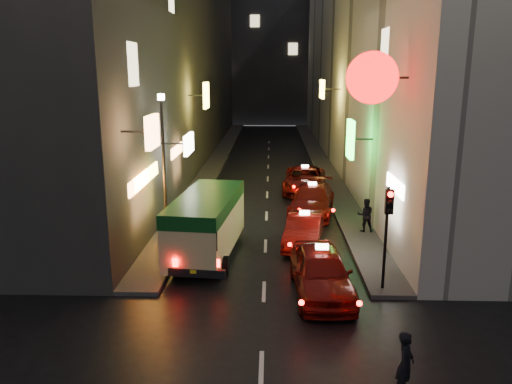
# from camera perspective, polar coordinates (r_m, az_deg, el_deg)

# --- Properties ---
(building_left) EXTENTS (7.42, 52.00, 18.00)m
(building_left) POSITION_cam_1_polar(r_m,az_deg,el_deg) (41.93, -9.94, 15.89)
(building_left) COLOR #34322F
(building_left) RESTS_ON ground
(building_right) EXTENTS (8.18, 52.00, 18.00)m
(building_right) POSITION_cam_1_polar(r_m,az_deg,el_deg) (41.85, 12.96, 15.76)
(building_right) COLOR beige
(building_right) RESTS_ON ground
(building_far) EXTENTS (30.00, 10.00, 22.00)m
(building_far) POSITION_cam_1_polar(r_m,az_deg,el_deg) (73.19, 1.64, 16.65)
(building_far) COLOR #36363B
(building_far) RESTS_ON ground
(sidewalk_left) EXTENTS (1.50, 52.00, 0.15)m
(sidewalk_left) POSITION_cam_1_polar(r_m,az_deg,el_deg) (41.96, -4.40, 3.81)
(sidewalk_left) COLOR #403E3C
(sidewalk_left) RESTS_ON ground
(sidewalk_right) EXTENTS (1.50, 52.00, 0.15)m
(sidewalk_right) POSITION_cam_1_polar(r_m,az_deg,el_deg) (41.92, 7.26, 3.73)
(sidewalk_right) COLOR #403E3C
(sidewalk_right) RESTS_ON ground
(minibus) EXTENTS (2.66, 6.07, 2.53)m
(minibus) POSITION_cam_1_polar(r_m,az_deg,el_deg) (19.80, -5.66, -3.02)
(minibus) COLOR #CFBE81
(minibus) RESTS_ON ground
(taxi_near) EXTENTS (2.66, 5.87, 2.00)m
(taxi_near) POSITION_cam_1_polar(r_m,az_deg,el_deg) (16.85, 7.47, -8.60)
(taxi_near) COLOR #660C08
(taxi_near) RESTS_ON ground
(taxi_second) EXTENTS (2.81, 5.18, 1.73)m
(taxi_second) POSITION_cam_1_polar(r_m,az_deg,el_deg) (21.37, 5.52, -4.04)
(taxi_second) COLOR #660C08
(taxi_second) RESTS_ON ground
(taxi_third) EXTENTS (3.18, 5.89, 1.95)m
(taxi_third) POSITION_cam_1_polar(r_m,az_deg,el_deg) (26.00, 6.42, -0.59)
(taxi_third) COLOR #660C08
(taxi_third) RESTS_ON ground
(taxi_far) EXTENTS (2.79, 5.75, 1.94)m
(taxi_far) POSITION_cam_1_polar(r_m,az_deg,el_deg) (30.65, 5.60, 1.63)
(taxi_far) COLOR #660C08
(taxi_far) RESTS_ON ground
(pedestrian_crossing) EXTENTS (0.58, 0.69, 1.78)m
(pedestrian_crossing) POSITION_cam_1_polar(r_m,az_deg,el_deg) (12.42, 16.74, -17.89)
(pedestrian_crossing) COLOR black
(pedestrian_crossing) RESTS_ON ground
(pedestrian_sidewalk) EXTENTS (0.66, 0.41, 1.74)m
(pedestrian_sidewalk) POSITION_cam_1_polar(r_m,az_deg,el_deg) (23.07, 12.41, -2.35)
(pedestrian_sidewalk) COLOR black
(pedestrian_sidewalk) RESTS_ON sidewalk_right
(traffic_light) EXTENTS (0.26, 0.43, 3.50)m
(traffic_light) POSITION_cam_1_polar(r_m,az_deg,el_deg) (16.67, 14.85, -2.75)
(traffic_light) COLOR black
(traffic_light) RESTS_ON sidewalk_right
(lamp_post) EXTENTS (0.28, 0.28, 6.22)m
(lamp_post) POSITION_cam_1_polar(r_m,az_deg,el_deg) (20.87, -10.49, 3.69)
(lamp_post) COLOR black
(lamp_post) RESTS_ON sidewalk_left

